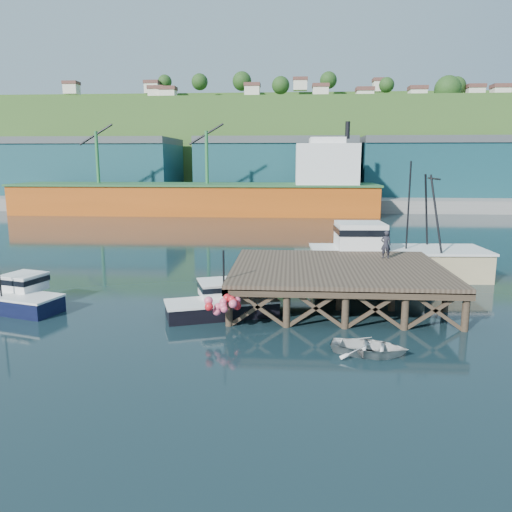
# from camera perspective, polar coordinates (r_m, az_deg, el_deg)

# --- Properties ---
(ground) EXTENTS (300.00, 300.00, 0.00)m
(ground) POSITION_cam_1_polar(r_m,az_deg,el_deg) (29.49, -1.59, -5.03)
(ground) COLOR black
(ground) RESTS_ON ground
(wharf) EXTENTS (12.00, 10.00, 2.62)m
(wharf) POSITION_cam_1_polar(r_m,az_deg,el_deg) (28.83, 9.31, -1.57)
(wharf) COLOR brown
(wharf) RESTS_ON ground
(far_quay) EXTENTS (160.00, 40.00, 2.00)m
(far_quay) POSITION_cam_1_polar(r_m,az_deg,el_deg) (98.53, 2.36, 6.70)
(far_quay) COLOR gray
(far_quay) RESTS_ON ground
(warehouse_left) EXTENTS (32.00, 16.00, 9.00)m
(warehouse_left) POSITION_cam_1_polar(r_m,az_deg,el_deg) (100.61, -18.34, 9.39)
(warehouse_left) COLOR #184250
(warehouse_left) RESTS_ON far_quay
(warehouse_mid) EXTENTS (28.00, 16.00, 9.00)m
(warehouse_mid) POSITION_cam_1_polar(r_m,az_deg,el_deg) (93.29, 2.30, 9.86)
(warehouse_mid) COLOR #184250
(warehouse_mid) RESTS_ON far_quay
(warehouse_right) EXTENTS (30.00, 16.00, 9.00)m
(warehouse_right) POSITION_cam_1_polar(r_m,az_deg,el_deg) (97.14, 20.52, 9.23)
(warehouse_right) COLOR #184250
(warehouse_right) RESTS_ON far_quay
(cargo_ship) EXTENTS (55.50, 10.00, 13.75)m
(cargo_ship) POSITION_cam_1_polar(r_m,az_deg,el_deg) (77.20, -4.45, 7.27)
(cargo_ship) COLOR #C45112
(cargo_ship) RESTS_ON ground
(hillside) EXTENTS (220.00, 50.00, 22.00)m
(hillside) POSITION_cam_1_polar(r_m,az_deg,el_deg) (128.30, 2.79, 12.12)
(hillside) COLOR #2D511E
(hillside) RESTS_ON ground
(boat_navy) EXTENTS (6.14, 4.03, 3.62)m
(boat_navy) POSITION_cam_1_polar(r_m,az_deg,el_deg) (30.53, -25.90, -4.18)
(boat_navy) COLOR black
(boat_navy) RESTS_ON ground
(boat_black) EXTENTS (6.24, 5.18, 3.62)m
(boat_black) POSITION_cam_1_polar(r_m,az_deg,el_deg) (26.61, -4.04, -5.33)
(boat_black) COLOR black
(boat_black) RESTS_ON ground
(trawler) EXTENTS (12.23, 4.89, 8.05)m
(trawler) POSITION_cam_1_polar(r_m,az_deg,el_deg) (36.05, 15.49, 0.20)
(trawler) COLOR tan
(trawler) RESTS_ON ground
(dinghy) EXTENTS (3.63, 2.95, 0.66)m
(dinghy) POSITION_cam_1_polar(r_m,az_deg,el_deg) (21.89, 12.83, -10.12)
(dinghy) COLOR silver
(dinghy) RESTS_ON ground
(dockworker) EXTENTS (0.64, 0.43, 1.72)m
(dockworker) POSITION_cam_1_polar(r_m,az_deg,el_deg) (31.74, 14.62, 1.28)
(dockworker) COLOR black
(dockworker) RESTS_ON wharf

